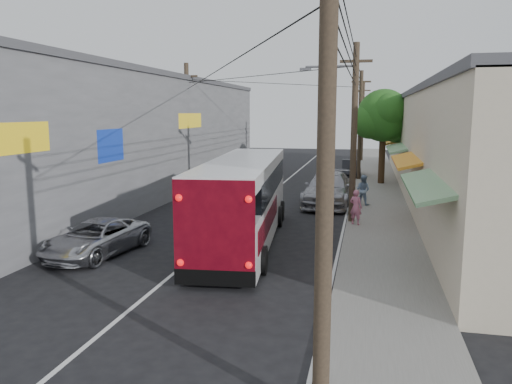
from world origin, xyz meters
TOP-DOWN VIEW (x-y plane):
  - ground at (0.00, 0.00)m, footprint 120.00×120.00m
  - sidewalk at (6.50, 20.00)m, footprint 3.00×80.00m
  - building_right at (10.99, 22.00)m, footprint 7.09×40.00m
  - building_left at (-8.50, 18.00)m, footprint 7.20×36.00m
  - utility_poles at (3.13, 20.33)m, footprint 11.80×45.28m
  - street_tree at (6.87, 26.02)m, footprint 4.40×4.00m
  - coach_bus at (1.19, 8.86)m, footprint 3.47×11.41m
  - jeepney at (-3.45, 5.87)m, footprint 2.63×4.69m
  - parked_suv at (3.80, 17.50)m, footprint 2.62×6.06m
  - parked_car_mid at (3.80, 20.35)m, footprint 1.71×3.92m
  - parked_car_far at (4.60, 29.89)m, footprint 1.58×4.09m
  - pedestrian_near at (5.40, 12.31)m, footprint 0.67×0.57m
  - pedestrian_far at (5.65, 17.22)m, footprint 0.97×0.88m

SIDE VIEW (x-z plane):
  - ground at x=0.00m, z-range 0.00..0.00m
  - sidewalk at x=6.50m, z-range 0.00..0.12m
  - jeepney at x=-3.45m, z-range 0.00..1.24m
  - parked_car_mid at x=3.80m, z-range 0.00..1.31m
  - parked_car_far at x=4.60m, z-range 0.00..1.33m
  - parked_suv at x=3.80m, z-range 0.00..1.74m
  - pedestrian_near at x=5.40m, z-range 0.12..1.67m
  - pedestrian_far at x=5.65m, z-range 0.12..1.73m
  - coach_bus at x=1.19m, z-range 0.06..3.30m
  - building_right at x=10.99m, z-range 0.03..6.28m
  - building_left at x=-8.50m, z-range 0.03..7.28m
  - utility_poles at x=3.13m, z-range 0.13..8.13m
  - street_tree at x=6.87m, z-range 1.37..7.97m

